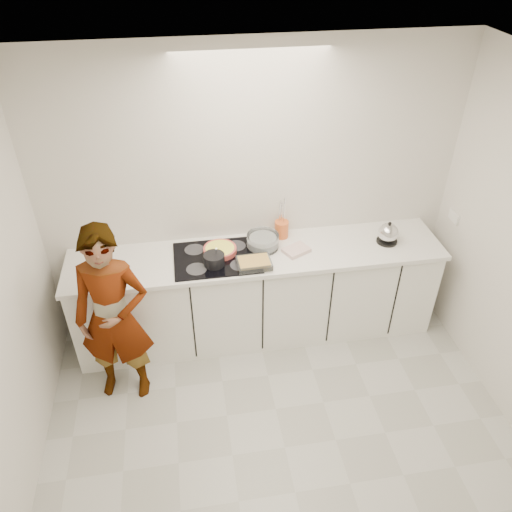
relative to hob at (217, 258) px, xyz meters
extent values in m
cube|color=#B8B7AF|center=(0.35, -1.26, -0.92)|extent=(3.60, 3.20, 0.00)
cube|color=white|center=(0.35, -1.26, 1.68)|extent=(3.60, 3.20, 0.00)
cube|color=silver|center=(0.35, 0.34, 0.38)|extent=(3.60, 0.00, 2.60)
cube|color=white|center=(2.14, 0.07, 0.15)|extent=(0.02, 0.15, 0.09)
cube|color=white|center=(0.35, 0.02, -0.48)|extent=(3.20, 0.58, 0.87)
cube|color=white|center=(0.35, 0.02, -0.03)|extent=(3.24, 0.64, 0.04)
cube|color=black|center=(0.00, 0.00, 0.00)|extent=(0.72, 0.54, 0.01)
cylinder|color=#C44840|center=(0.03, 0.07, 0.03)|extent=(0.37, 0.37, 0.05)
cylinder|color=#FFF750|center=(0.03, 0.07, 0.05)|extent=(0.32, 0.32, 0.01)
cylinder|color=black|center=(-0.03, -0.10, 0.06)|extent=(0.20, 0.20, 0.10)
cylinder|color=silver|center=(-0.01, -0.08, 0.10)|extent=(0.02, 0.07, 0.15)
cube|color=silver|center=(0.29, -0.17, 0.03)|extent=(0.29, 0.21, 0.05)
cube|color=#D7B256|center=(0.29, -0.17, 0.05)|extent=(0.26, 0.18, 0.02)
cylinder|color=silver|center=(0.41, 0.10, 0.06)|extent=(0.34, 0.34, 0.13)
cylinder|color=white|center=(0.41, 0.10, 0.04)|extent=(0.29, 0.29, 0.06)
cube|color=white|center=(0.68, -0.01, 0.01)|extent=(0.26, 0.23, 0.03)
cylinder|color=black|center=(1.51, 0.01, 0.00)|extent=(0.23, 0.23, 0.02)
sphere|color=silver|center=(1.51, 0.01, 0.09)|extent=(0.23, 0.23, 0.18)
sphere|color=black|center=(1.51, 0.01, 0.18)|extent=(0.04, 0.04, 0.03)
cylinder|color=orange|center=(0.60, 0.24, 0.07)|extent=(0.15, 0.15, 0.16)
imported|color=white|center=(-0.84, -0.48, -0.12)|extent=(0.63, 0.46, 1.59)
camera|label=1|loc=(-0.22, -3.41, 2.47)|focal=35.00mm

